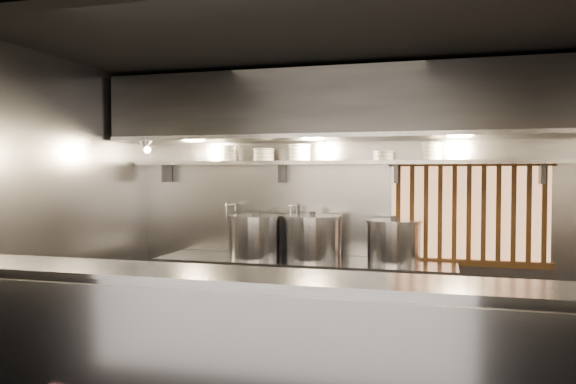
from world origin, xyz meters
The scene contains 20 objects.
ceiling centered at (0.00, 0.00, 2.80)m, with size 4.50×4.50×0.00m, color black.
wall_back centered at (0.00, 1.50, 1.40)m, with size 4.50×4.50×0.00m, color gray.
wall_left centered at (-2.25, 0.00, 1.40)m, with size 3.00×3.00×0.00m, color gray.
serving_counter centered at (0.00, -0.96, 0.57)m, with size 4.50×0.56×1.13m.
cooking_bench centered at (-0.30, 1.13, 0.45)m, with size 3.00×0.70×0.90m, color #9A9A9F.
bowl_shelf centered at (0.00, 1.32, 1.88)m, with size 4.40×0.34×0.04m, color #9A9A9F.
exhaust_hood centered at (0.00, 1.10, 2.42)m, with size 4.40×0.81×0.65m.
wood_screen centered at (1.30, 1.45, 1.38)m, with size 1.56×0.09×1.04m.
faucet_left centered at (-1.15, 1.37, 1.31)m, with size 0.04×0.30×0.50m.
faucet_right centered at (-0.45, 1.37, 1.31)m, with size 0.04×0.30×0.50m.
heat_lamp centered at (-1.90, 0.85, 2.07)m, with size 0.25×0.35×0.20m.
pendant_bulb centered at (-0.10, 1.20, 1.96)m, with size 0.09×0.09×0.19m.
stock_pot_left centered at (-0.81, 1.12, 1.12)m, with size 0.64×0.64×0.48m.
stock_pot_mid centered at (-0.21, 1.17, 1.12)m, with size 0.73×0.73×0.49m.
stock_pot_right centered at (0.60, 1.18, 1.11)m, with size 0.63×0.63×0.46m.
bowl_stack_0 centered at (-1.16, 1.32, 1.98)m, with size 0.22×0.22×0.17m.
bowl_stack_1 centered at (-0.78, 1.32, 1.97)m, with size 0.23×0.23×0.13m.
bowl_stack_2 centered at (-0.39, 1.32, 1.98)m, with size 0.24×0.24×0.17m.
bowl_stack_3 centered at (0.48, 1.32, 1.95)m, with size 0.21×0.21×0.09m.
bowl_stack_4 centered at (0.94, 1.32, 1.98)m, with size 0.22×0.22×0.17m.
Camera 1 is at (1.05, -4.33, 1.78)m, focal length 35.00 mm.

